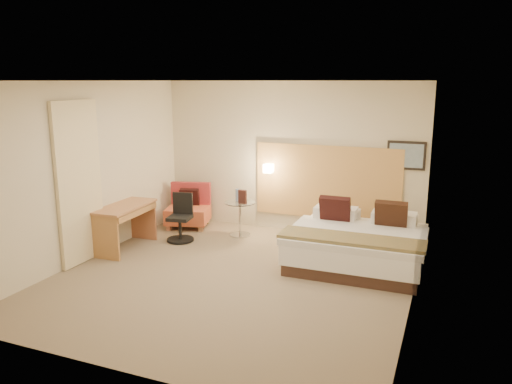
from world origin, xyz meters
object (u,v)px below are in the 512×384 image
at_px(desk_chair, 181,222).
at_px(bed, 358,243).
at_px(lounge_chair, 189,210).
at_px(desk, 126,215).
at_px(side_table, 240,217).

bearing_deg(desk_chair, bed, 0.91).
distance_m(lounge_chair, desk, 1.58).
distance_m(bed, desk_chair, 3.04).
bearing_deg(desk, desk_chair, 49.71).
bearing_deg(desk, side_table, 43.26).
bearing_deg(bed, desk_chair, -179.09).
bearing_deg(lounge_chair, desk_chair, -69.34).
xyz_separation_m(side_table, desk, (-1.43, -1.35, 0.24)).
relative_size(bed, side_table, 3.28).
bearing_deg(side_table, lounge_chair, 170.88).
height_order(lounge_chair, desk, lounge_chair).
relative_size(bed, lounge_chair, 2.20).
relative_size(side_table, desk_chair, 0.75).
xyz_separation_m(bed, desk, (-3.63, -0.75, 0.27)).
height_order(side_table, desk_chair, desk_chair).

